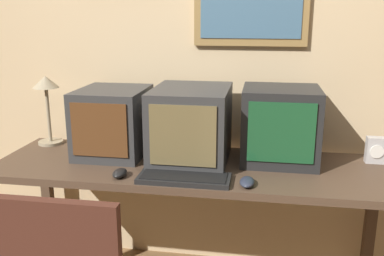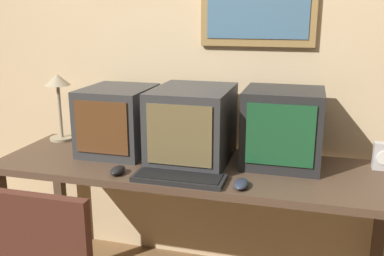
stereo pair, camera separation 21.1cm
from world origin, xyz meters
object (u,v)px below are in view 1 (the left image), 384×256
object	(u,v)px
monitor_left	(113,122)
keyboard_main	(183,178)
desk_lamp	(47,95)
mouse_far_corner	(120,173)
monitor_right	(280,125)
monitor_center	(191,125)
desk_clock	(376,150)
mouse_near_keyboard	(247,182)

from	to	relation	value
monitor_left	keyboard_main	size ratio (longest dim) A/B	0.97
desk_lamp	mouse_far_corner	bearing A→B (deg)	-37.65
monitor_right	keyboard_main	distance (m)	0.59
monitor_center	desk_clock	size ratio (longest dim) A/B	3.55
monitor_right	mouse_far_corner	world-z (taller)	monitor_right
monitor_left	monitor_center	xyz separation A→B (m)	(0.43, -0.04, 0.01)
monitor_left	desk_lamp	size ratio (longest dim) A/B	1.02
mouse_near_keyboard	monitor_center	bearing A→B (deg)	135.44
mouse_far_corner	monitor_left	bearing A→B (deg)	113.32
keyboard_main	desk_lamp	size ratio (longest dim) A/B	1.06
monitor_center	desk_clock	bearing A→B (deg)	6.82
monitor_left	desk_clock	world-z (taller)	monitor_left
monitor_right	keyboard_main	bearing A→B (deg)	-141.16
monitor_left	mouse_far_corner	size ratio (longest dim) A/B	3.95
monitor_left	desk_lamp	xyz separation A→B (m)	(-0.43, 0.11, 0.11)
monitor_center	keyboard_main	distance (m)	0.34
mouse_near_keyboard	desk_clock	size ratio (longest dim) A/B	0.88
desk_clock	monitor_left	bearing A→B (deg)	-176.90
desk_lamp	keyboard_main	bearing A→B (deg)	-26.70
keyboard_main	mouse_far_corner	world-z (taller)	mouse_far_corner
desk_lamp	monitor_left	bearing A→B (deg)	-14.49
monitor_center	monitor_left	bearing A→B (deg)	175.00
desk_clock	desk_lamp	size ratio (longest dim) A/B	0.34
desk_lamp	monitor_center	bearing A→B (deg)	-9.81
desk_clock	desk_lamp	bearing A→B (deg)	178.81
mouse_far_corner	desk_clock	world-z (taller)	desk_clock
keyboard_main	desk_lamp	xyz separation A→B (m)	(-0.87, 0.44, 0.28)
monitor_right	mouse_near_keyboard	bearing A→B (deg)	-112.03
monitor_center	keyboard_main	xyz separation A→B (m)	(0.01, -0.29, -0.18)
monitor_right	desk_clock	xyz separation A→B (m)	(0.48, 0.05, -0.12)
monitor_left	keyboard_main	xyz separation A→B (m)	(0.44, -0.33, -0.16)
mouse_far_corner	mouse_near_keyboard	bearing A→B (deg)	-0.40
mouse_near_keyboard	desk_lamp	xyz separation A→B (m)	(-1.16, 0.45, 0.28)
keyboard_main	mouse_near_keyboard	world-z (taller)	mouse_near_keyboard
monitor_center	mouse_far_corner	xyz separation A→B (m)	(-0.29, -0.29, -0.17)
monitor_left	desk_lamp	bearing A→B (deg)	165.51
desk_lamp	mouse_near_keyboard	bearing A→B (deg)	-20.99
mouse_near_keyboard	mouse_far_corner	distance (m)	0.59
monitor_left	monitor_right	distance (m)	0.88
keyboard_main	desk_clock	world-z (taller)	desk_clock
monitor_left	monitor_right	xyz separation A→B (m)	(0.88, 0.02, 0.01)
monitor_center	mouse_near_keyboard	distance (m)	0.46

